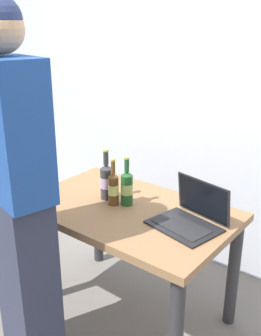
{
  "coord_description": "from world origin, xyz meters",
  "views": [
    {
      "loc": [
        1.28,
        -1.6,
        1.75
      ],
      "look_at": [
        0.02,
        0.0,
        0.99
      ],
      "focal_mm": 41.84,
      "sensor_mm": 36.0,
      "label": 1
    }
  ],
  "objects_px": {
    "laptop": "(191,216)",
    "person_figure": "(19,202)",
    "beer_bottle_brown": "(113,188)",
    "beer_bottle_green": "(106,180)",
    "beer_bottle_amber": "(127,187)"
  },
  "relations": [
    {
      "from": "beer_bottle_amber",
      "to": "beer_bottle_brown",
      "type": "height_order",
      "value": "beer_bottle_amber"
    },
    {
      "from": "beer_bottle_brown",
      "to": "person_figure",
      "type": "distance_m",
      "value": 0.6
    },
    {
      "from": "beer_bottle_brown",
      "to": "beer_bottle_amber",
      "type": "bearing_deg",
      "value": 38.28
    },
    {
      "from": "laptop",
      "to": "beer_bottle_brown",
      "type": "relative_size",
      "value": 1.4
    },
    {
      "from": "laptop",
      "to": "person_figure",
      "type": "height_order",
      "value": "person_figure"
    },
    {
      "from": "person_figure",
      "to": "laptop",
      "type": "bearing_deg",
      "value": 49.07
    },
    {
      "from": "laptop",
      "to": "person_figure",
      "type": "bearing_deg",
      "value": -130.93
    },
    {
      "from": "laptop",
      "to": "beer_bottle_green",
      "type": "distance_m",
      "value": 0.57
    },
    {
      "from": "beer_bottle_green",
      "to": "beer_bottle_brown",
      "type": "bearing_deg",
      "value": -23.98
    },
    {
      "from": "laptop",
      "to": "person_figure",
      "type": "relative_size",
      "value": 0.22
    },
    {
      "from": "person_figure",
      "to": "beer_bottle_brown",
      "type": "bearing_deg",
      "value": 81.48
    },
    {
      "from": "beer_bottle_green",
      "to": "laptop",
      "type": "bearing_deg",
      "value": 2.79
    },
    {
      "from": "beer_bottle_brown",
      "to": "beer_bottle_green",
      "type": "relative_size",
      "value": 0.91
    },
    {
      "from": "laptop",
      "to": "beer_bottle_green",
      "type": "relative_size",
      "value": 1.27
    },
    {
      "from": "beer_bottle_amber",
      "to": "person_figure",
      "type": "height_order",
      "value": "person_figure"
    }
  ]
}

